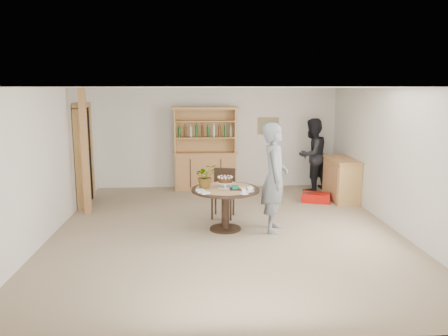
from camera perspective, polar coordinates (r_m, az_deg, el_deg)
ground at (r=7.85m, az=0.24°, el=-8.08°), size 7.00×7.00×0.00m
room_shell at (r=7.50m, az=0.26°, el=4.66°), size 6.04×7.04×2.52m
doorway at (r=9.85m, az=-17.86°, el=1.82°), size 0.13×1.10×2.18m
pine_post at (r=9.00m, az=-17.70°, el=1.99°), size 0.12×0.12×2.50m
hutch at (r=10.83m, az=-2.45°, el=0.82°), size 1.62×0.54×2.04m
sideboard at (r=10.17m, az=15.09°, el=-1.40°), size 0.54×1.26×0.94m
dining_table at (r=7.71m, az=0.18°, el=-3.75°), size 1.20×1.20×0.76m
dining_chair at (r=8.53m, az=-0.05°, el=-2.85°), size 0.50×0.50×0.95m
birthday_cake at (r=7.70m, az=0.16°, el=-1.65°), size 0.30×0.30×0.20m
flower_vase at (r=7.66m, az=-2.45°, el=-1.04°), size 0.47×0.44×0.42m
gift_tray at (r=7.56m, az=1.86°, el=-2.62°), size 0.30×0.20×0.08m
coffee_cup_a at (r=7.43m, az=3.40°, el=-2.77°), size 0.15×0.15×0.09m
coffee_cup_b at (r=7.25m, az=2.62°, el=-3.13°), size 0.15×0.15×0.08m
napkins at (r=7.35m, az=-2.86°, el=-3.10°), size 0.24×0.33×0.03m
teen_boy at (r=7.64m, az=6.61°, el=-1.27°), size 0.56×0.76×1.91m
adult_person at (r=10.82m, az=11.42°, el=1.68°), size 1.09×1.05×1.78m
red_suitcase at (r=9.91m, az=11.93°, el=-3.78°), size 0.69×0.56×0.21m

